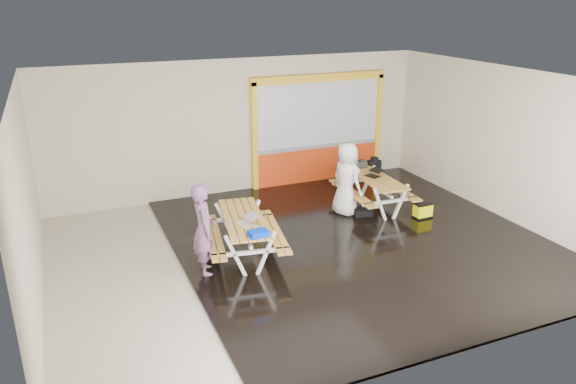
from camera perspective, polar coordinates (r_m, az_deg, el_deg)
name	(u,v)px	position (r m, az deg, el deg)	size (l,w,h in m)	color
room	(306,170)	(10.76, 1.89, 2.25)	(10.02, 8.02, 3.52)	beige
deck	(358,240)	(11.94, 7.26, -4.95)	(7.50, 7.98, 0.05)	black
kiosk	(318,131)	(15.18, 3.16, 6.28)	(3.88, 0.16, 3.00)	red
picnic_table_left	(244,227)	(10.92, -4.60, -3.64)	(1.84, 2.41, 0.87)	#BE8A36
picnic_table_right	(374,185)	(13.50, 8.87, 0.77)	(1.51, 2.16, 0.84)	#BE8A36
person_left	(204,229)	(10.29, -8.73, -3.84)	(0.65, 0.42, 1.77)	#7B4F79
person_right	(347,179)	(13.02, 6.09, 1.30)	(0.87, 0.57, 1.78)	white
laptop_left	(247,221)	(10.53, -4.25, -3.01)	(0.42, 0.39, 0.16)	silver
laptop_right	(374,174)	(13.49, 8.89, 1.87)	(0.46, 0.43, 0.16)	black
blue_pouch	(259,233)	(9.99, -3.06, -4.31)	(0.35, 0.25, 0.10)	#002CE6
toolbox	(359,165)	(14.05, 7.38, 2.83)	(0.37, 0.19, 0.22)	black
backpack	(374,168)	(14.43, 8.90, 2.52)	(0.32, 0.21, 0.54)	black
dark_case	(362,212)	(13.18, 7.70, -2.02)	(0.43, 0.32, 0.16)	black
fluke_bag	(423,210)	(13.25, 13.79, -1.87)	(0.42, 0.28, 0.36)	black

